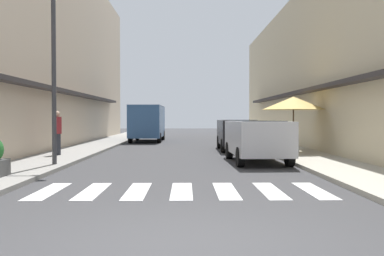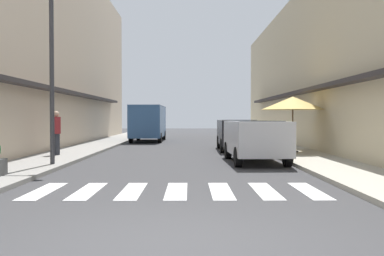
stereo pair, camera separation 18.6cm
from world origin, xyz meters
TOP-DOWN VIEW (x-y plane):
  - ground_plane at (0.00, 15.15)m, footprint 83.32×83.32m
  - sidewalk_left at (-4.75, 15.15)m, footprint 2.23×53.02m
  - sidewalk_right at (4.75, 15.15)m, footprint 2.23×53.02m
  - building_row_left at (-8.36, 16.04)m, footprint 5.50×36.08m
  - building_row_right at (8.36, 16.04)m, footprint 5.50×36.08m
  - crosswalk at (-0.00, 3.89)m, footprint 6.15×2.20m
  - parked_car_near at (2.58, 9.76)m, footprint 1.91×4.21m
  - parked_car_mid at (2.58, 15.32)m, footprint 1.85×4.30m
  - delivery_van at (-2.43, 23.19)m, footprint 2.06×5.42m
  - street_lamp at (-3.84, 8.24)m, footprint 1.19×0.28m
  - cafe_umbrella at (4.63, 12.88)m, footprint 2.64×2.64m
  - pedestrian_walking_near at (-4.91, 11.52)m, footprint 0.34×0.34m

SIDE VIEW (x-z plane):
  - ground_plane at x=0.00m, z-range 0.00..0.00m
  - crosswalk at x=0.00m, z-range 0.00..0.01m
  - sidewalk_left at x=-4.75m, z-range 0.00..0.12m
  - sidewalk_right at x=4.75m, z-range 0.00..0.12m
  - parked_car_near at x=2.58m, z-range 0.19..1.66m
  - parked_car_mid at x=2.58m, z-range 0.19..1.66m
  - pedestrian_walking_near at x=-4.91m, z-range 0.17..1.87m
  - delivery_van at x=-2.43m, z-range 0.22..2.59m
  - cafe_umbrella at x=4.63m, z-range 1.01..3.35m
  - street_lamp at x=-3.84m, z-range 0.72..6.22m
  - building_row_right at x=8.36m, z-range 0.00..8.11m
  - building_row_left at x=-8.36m, z-range 0.00..10.60m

